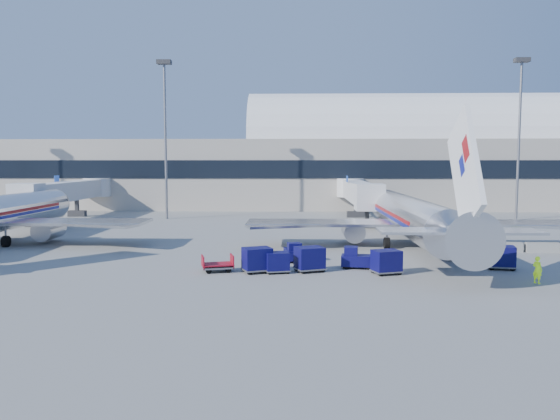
{
  "coord_description": "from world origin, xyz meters",
  "views": [
    {
      "loc": [
        -1.16,
        -48.07,
        8.27
      ],
      "look_at": [
        -2.84,
        6.0,
        3.46
      ],
      "focal_mm": 35.0,
      "sensor_mm": 36.0,
      "label": 1
    }
  ],
  "objects_px": {
    "cart_solo_near": "(386,261)",
    "cart_train_c": "(257,259)",
    "tug_left": "(293,253)",
    "mast_west": "(165,116)",
    "jetbridge_near": "(358,192)",
    "jetbridge_mid": "(70,191)",
    "cart_train_b": "(277,262)",
    "cart_train_a": "(310,259)",
    "cart_solo_far": "(501,257)",
    "tug_right": "(462,253)",
    "tug_lead": "(357,259)",
    "airliner_main": "(413,217)",
    "cart_open_red": "(218,266)",
    "ramp_worker": "(537,270)",
    "barrier_near": "(506,247)",
    "barrier_mid": "(542,247)",
    "mast_east": "(520,115)"
  },
  "relations": [
    {
      "from": "tug_left",
      "to": "ramp_worker",
      "type": "height_order",
      "value": "ramp_worker"
    },
    {
      "from": "tug_lead",
      "to": "tug_right",
      "type": "xyz_separation_m",
      "value": [
        9.11,
        3.5,
        -0.12
      ]
    },
    {
      "from": "barrier_mid",
      "to": "cart_solo_far",
      "type": "distance_m",
      "value": 10.52
    },
    {
      "from": "cart_solo_far",
      "to": "cart_open_red",
      "type": "height_order",
      "value": "cart_solo_far"
    },
    {
      "from": "tug_lead",
      "to": "ramp_worker",
      "type": "height_order",
      "value": "ramp_worker"
    },
    {
      "from": "tug_left",
      "to": "cart_solo_near",
      "type": "bearing_deg",
      "value": -136.97
    },
    {
      "from": "cart_open_red",
      "to": "airliner_main",
      "type": "bearing_deg",
      "value": 20.05
    },
    {
      "from": "jetbridge_near",
      "to": "tug_right",
      "type": "xyz_separation_m",
      "value": [
        5.03,
        -33.42,
        -3.28
      ]
    },
    {
      "from": "jetbridge_mid",
      "to": "cart_solo_far",
      "type": "distance_m",
      "value": 61.41
    },
    {
      "from": "airliner_main",
      "to": "cart_train_c",
      "type": "relative_size",
      "value": 14.43
    },
    {
      "from": "mast_east",
      "to": "tug_right",
      "type": "height_order",
      "value": "mast_east"
    },
    {
      "from": "mast_west",
      "to": "tug_lead",
      "type": "distance_m",
      "value": 45.31
    },
    {
      "from": "barrier_near",
      "to": "tug_left",
      "type": "xyz_separation_m",
      "value": [
        -19.45,
        -5.27,
        0.29
      ]
    },
    {
      "from": "jetbridge_mid",
      "to": "tug_lead",
      "type": "distance_m",
      "value": 53.01
    },
    {
      "from": "tug_lead",
      "to": "ramp_worker",
      "type": "xyz_separation_m",
      "value": [
        11.69,
        -4.9,
        0.17
      ]
    },
    {
      "from": "mast_east",
      "to": "cart_train_c",
      "type": "bearing_deg",
      "value": -131.95
    },
    {
      "from": "jetbridge_near",
      "to": "cart_train_c",
      "type": "height_order",
      "value": "jetbridge_near"
    },
    {
      "from": "airliner_main",
      "to": "cart_solo_far",
      "type": "bearing_deg",
      "value": -66.56
    },
    {
      "from": "cart_train_a",
      "to": "cart_solo_near",
      "type": "xyz_separation_m",
      "value": [
        5.63,
        -0.76,
        -0.05
      ]
    },
    {
      "from": "jetbridge_near",
      "to": "cart_solo_near",
      "type": "distance_m",
      "value": 39.23
    },
    {
      "from": "jetbridge_mid",
      "to": "ramp_worker",
      "type": "relative_size",
      "value": 14.69
    },
    {
      "from": "jetbridge_mid",
      "to": "cart_train_b",
      "type": "relative_size",
      "value": 13.4
    },
    {
      "from": "tug_lead",
      "to": "tug_right",
      "type": "relative_size",
      "value": 1.15
    },
    {
      "from": "barrier_mid",
      "to": "cart_open_red",
      "type": "bearing_deg",
      "value": -161.03
    },
    {
      "from": "tug_left",
      "to": "cart_train_a",
      "type": "height_order",
      "value": "cart_train_a"
    },
    {
      "from": "tug_lead",
      "to": "mast_west",
      "type": "bearing_deg",
      "value": 131.41
    },
    {
      "from": "airliner_main",
      "to": "tug_right",
      "type": "relative_size",
      "value": 15.6
    },
    {
      "from": "jetbridge_mid",
      "to": "mast_west",
      "type": "relative_size",
      "value": 1.22
    },
    {
      "from": "airliner_main",
      "to": "tug_lead",
      "type": "distance_m",
      "value": 12.63
    },
    {
      "from": "airliner_main",
      "to": "mast_west",
      "type": "bearing_deg",
      "value": 139.64
    },
    {
      "from": "barrier_mid",
      "to": "cart_solo_far",
      "type": "xyz_separation_m",
      "value": [
        -6.71,
        -8.09,
        0.51
      ]
    },
    {
      "from": "jetbridge_near",
      "to": "tug_right",
      "type": "height_order",
      "value": "jetbridge_near"
    },
    {
      "from": "barrier_near",
      "to": "cart_train_b",
      "type": "xyz_separation_m",
      "value": [
        -20.62,
        -10.07,
        0.38
      ]
    },
    {
      "from": "mast_west",
      "to": "jetbridge_near",
      "type": "bearing_deg",
      "value": 1.68
    },
    {
      "from": "cart_solo_far",
      "to": "mast_west",
      "type": "bearing_deg",
      "value": 145.17
    },
    {
      "from": "cart_train_b",
      "to": "jetbridge_near",
      "type": "bearing_deg",
      "value": 60.32
    },
    {
      "from": "barrier_near",
      "to": "mast_west",
      "type": "bearing_deg",
      "value": 143.62
    },
    {
      "from": "tug_left",
      "to": "cart_solo_near",
      "type": "relative_size",
      "value": 1.11
    },
    {
      "from": "cart_open_red",
      "to": "ramp_worker",
      "type": "bearing_deg",
      "value": -23.92
    },
    {
      "from": "barrier_near",
      "to": "cart_solo_near",
      "type": "relative_size",
      "value": 1.25
    },
    {
      "from": "barrier_near",
      "to": "cart_solo_near",
      "type": "height_order",
      "value": "cart_solo_near"
    },
    {
      "from": "cart_open_red",
      "to": "ramp_worker",
      "type": "distance_m",
      "value": 22.53
    },
    {
      "from": "jetbridge_mid",
      "to": "cart_train_b",
      "type": "bearing_deg",
      "value": -50.73
    },
    {
      "from": "tug_left",
      "to": "cart_train_c",
      "type": "height_order",
      "value": "cart_train_c"
    },
    {
      "from": "cart_solo_near",
      "to": "cart_train_c",
      "type": "bearing_deg",
      "value": 159.23
    },
    {
      "from": "cart_train_b",
      "to": "cart_open_red",
      "type": "xyz_separation_m",
      "value": [
        -4.47,
        0.31,
        -0.39
      ]
    },
    {
      "from": "jetbridge_mid",
      "to": "cart_open_red",
      "type": "distance_m",
      "value": 47.39
    },
    {
      "from": "mast_east",
      "to": "tug_right",
      "type": "xyz_separation_m",
      "value": [
        -17.38,
        -32.61,
        -14.14
      ]
    },
    {
      "from": "cart_train_c",
      "to": "airliner_main",
      "type": "bearing_deg",
      "value": 18.69
    },
    {
      "from": "cart_train_c",
      "to": "cart_solo_far",
      "type": "relative_size",
      "value": 1.12
    }
  ]
}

